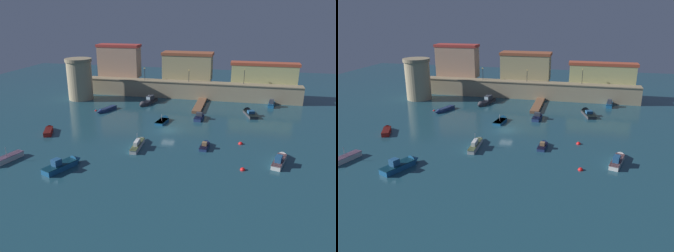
{
  "view_description": "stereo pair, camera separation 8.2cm",
  "coord_description": "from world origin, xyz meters",
  "views": [
    {
      "loc": [
        13.41,
        -58.5,
        21.73
      ],
      "look_at": [
        0.0,
        0.24,
        0.81
      ],
      "focal_mm": 35.84,
      "sensor_mm": 36.0,
      "label": 1
    },
    {
      "loc": [
        13.49,
        -58.49,
        21.73
      ],
      "look_at": [
        0.0,
        0.24,
        0.81
      ],
      "focal_mm": 35.84,
      "sensor_mm": 36.0,
      "label": 2
    }
  ],
  "objects": [
    {
      "name": "fortress_tower",
      "position": [
        -27.07,
        18.35,
        5.23
      ],
      "size": [
        6.64,
        6.64,
        10.34
      ],
      "color": "tan",
      "rests_on": "ground"
    },
    {
      "name": "moored_boat_9",
      "position": [
        20.33,
        22.21,
        0.59
      ],
      "size": [
        1.92,
        4.9,
        2.02
      ],
      "rotation": [
        0.0,
        0.0,
        1.44
      ],
      "color": "#195689",
      "rests_on": "ground"
    },
    {
      "name": "quay_wall",
      "position": [
        0.0,
        25.41,
        2.18
      ],
      "size": [
        55.3,
        3.44,
        4.35
      ],
      "color": "tan",
      "rests_on": "ground"
    },
    {
      "name": "moored_boat_5",
      "position": [
        4.93,
        8.66,
        0.47
      ],
      "size": [
        1.81,
        4.82,
        1.8
      ],
      "rotation": [
        0.0,
        0.0,
        1.5
      ],
      "color": "navy",
      "rests_on": "ground"
    },
    {
      "name": "moored_boat_10",
      "position": [
        -9.12,
        17.34,
        0.53
      ],
      "size": [
        3.46,
        7.48,
        2.84
      ],
      "rotation": [
        0.0,
        0.0,
        -1.82
      ],
      "color": "#333338",
      "rests_on": "ground"
    },
    {
      "name": "moored_boat_11",
      "position": [
        -11.09,
        -18.77,
        0.53
      ],
      "size": [
        4.0,
        6.61,
        2.23
      ],
      "rotation": [
        0.0,
        0.0,
        1.19
      ],
      "color": "#195689",
      "rests_on": "ground"
    },
    {
      "name": "quay_lamp_1",
      "position": [
        -0.27,
        25.41,
        6.42
      ],
      "size": [
        0.32,
        0.32,
        3.08
      ],
      "color": "black",
      "rests_on": "quay_wall"
    },
    {
      "name": "moored_boat_0",
      "position": [
        -2.02,
        5.22,
        0.27
      ],
      "size": [
        2.33,
        5.13,
        2.34
      ],
      "rotation": [
        0.0,
        0.0,
        1.43
      ],
      "color": "#195689",
      "rests_on": "ground"
    },
    {
      "name": "moored_boat_6",
      "position": [
        -3.04,
        -8.8,
        0.48
      ],
      "size": [
        1.44,
        7.22,
        2.71
      ],
      "rotation": [
        0.0,
        0.0,
        1.62
      ],
      "color": "silver",
      "rests_on": "ground"
    },
    {
      "name": "quay_lamp_0",
      "position": [
        -12.01,
        25.41,
        6.45
      ],
      "size": [
        0.32,
        0.32,
        3.12
      ],
      "color": "black",
      "rests_on": "quay_wall"
    },
    {
      "name": "ground_plane",
      "position": [
        0.0,
        0.0,
        0.0
      ],
      "size": [
        143.05,
        143.05,
        0.0
      ],
      "primitive_type": "plane",
      "color": "#1E4756"
    },
    {
      "name": "old_town_backdrop",
      "position": [
        -3.14,
        29.24,
        7.76
      ],
      "size": [
        52.93,
        5.59,
        8.81
      ],
      "color": "tan",
      "rests_on": "ground"
    },
    {
      "name": "moored_boat_3",
      "position": [
        7.94,
        -6.53,
        0.34
      ],
      "size": [
        1.52,
        4.19,
        1.47
      ],
      "rotation": [
        0.0,
        0.0,
        1.5
      ],
      "color": "navy",
      "rests_on": "ground"
    },
    {
      "name": "moored_boat_8",
      "position": [
        -20.89,
        -19.41,
        0.44
      ],
      "size": [
        2.83,
        6.29,
        2.47
      ],
      "rotation": [
        0.0,
        0.0,
        -1.83
      ],
      "color": "silver",
      "rests_on": "ground"
    },
    {
      "name": "moored_boat_7",
      "position": [
        19.63,
        -10.01,
        0.49
      ],
      "size": [
        3.01,
        6.69,
        1.83
      ],
      "rotation": [
        0.0,
        0.0,
        1.3
      ],
      "color": "silver",
      "rests_on": "ground"
    },
    {
      "name": "pier_dock",
      "position": [
        3.69,
        17.84,
        0.32
      ],
      "size": [
        2.0,
        12.0,
        0.7
      ],
      "color": "brown",
      "rests_on": "ground"
    },
    {
      "name": "moored_boat_1",
      "position": [
        -16.6,
        9.28,
        0.36
      ],
      "size": [
        3.07,
        6.15,
        1.13
      ],
      "rotation": [
        0.0,
        0.0,
        -1.9
      ],
      "color": "navy",
      "rests_on": "ground"
    },
    {
      "name": "mooring_buoy_1",
      "position": [
        14.22,
        -13.92,
        0.0
      ],
      "size": [
        0.77,
        0.77,
        0.77
      ],
      "primitive_type": "sphere",
      "color": "red",
      "rests_on": "ground"
    },
    {
      "name": "mooring_buoy_0",
      "position": [
        13.7,
        -3.92,
        0.0
      ],
      "size": [
        0.79,
        0.79,
        0.79
      ],
      "primitive_type": "sphere",
      "color": "red",
      "rests_on": "ground"
    },
    {
      "name": "quay_lamp_2",
      "position": [
        13.51,
        25.41,
        6.85
      ],
      "size": [
        0.32,
        0.32,
        3.81
      ],
      "color": "black",
      "rests_on": "quay_wall"
    },
    {
      "name": "mooring_buoy_2",
      "position": [
        -18.86,
        9.08,
        0.0
      ],
      "size": [
        0.5,
        0.5,
        0.5
      ],
      "primitive_type": "sphere",
      "color": "red",
      "rests_on": "ground"
    },
    {
      "name": "moored_boat_2",
      "position": [
        -21.5,
        -5.98,
        0.41
      ],
      "size": [
        3.29,
        5.23,
        1.22
      ],
      "rotation": [
        0.0,
        0.0,
        2.0
      ],
      "color": "red",
      "rests_on": "ground"
    },
    {
      "name": "moored_boat_4",
      "position": [
        15.07,
        14.25,
        0.37
      ],
      "size": [
        3.68,
        7.07,
        1.78
      ],
      "rotation": [
        0.0,
        0.0,
        1.86
      ],
      "color": "#333338",
      "rests_on": "ground"
    }
  ]
}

